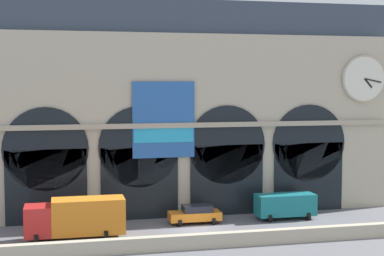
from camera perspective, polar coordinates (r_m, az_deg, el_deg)
name	(u,v)px	position (r m, az deg, el deg)	size (l,w,h in m)	color
ground_plane	(197,231)	(48.02, 0.47, -9.98)	(200.00, 200.00, 0.00)	slate
quay_parapet_wall	(213,240)	(43.19, 2.03, -10.90)	(90.00, 0.70, 1.07)	#B2A891
station_building	(178,110)	(54.17, -1.40, 1.78)	(41.14, 6.01, 19.32)	#B2A891
box_truck_midwest	(77,217)	(45.98, -11.20, -8.54)	(7.50, 2.91, 3.12)	red
car_center	(195,214)	(50.27, 0.32, -8.38)	(4.40, 2.22, 1.55)	orange
van_mideast	(285,205)	(52.42, 9.08, -7.40)	(5.20, 2.48, 2.20)	#19727A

